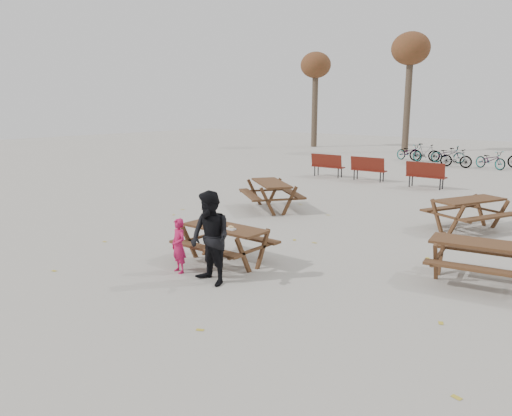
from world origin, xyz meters
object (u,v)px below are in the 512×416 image
Objects in this scene: adult at (210,238)px; food_tray at (231,229)px; main_picnic_table at (225,235)px; soda_bottle at (219,224)px; picnic_table_far at (469,215)px; picnic_table_north at (271,196)px; picnic_table_east at (482,263)px; child at (179,246)px.

food_tray is at bearing 120.38° from adult.
main_picnic_table is at bearing 157.10° from food_tray.
soda_bottle is at bearing 135.56° from adult.
adult is at bearing -174.29° from picnic_table_far.
main_picnic_table is 6.75m from picnic_table_far.
picnic_table_east is at bearing 15.62° from picnic_table_north.
soda_bottle is at bearing -177.21° from food_tray.
main_picnic_table is at bearing 130.57° from adult.
child is at bearing -123.15° from food_tray.
soda_bottle is 0.08× the size of picnic_table_north.
adult is (0.66, -0.92, 0.01)m from soda_bottle.
child is (-0.26, -0.87, -0.31)m from soda_bottle.
child is 7.78m from picnic_table_far.
picnic_table_far is (-1.43, 3.96, 0.02)m from picnic_table_east.
picnic_table_far reaches higher than picnic_table_east.
adult is 7.50m from picnic_table_far.
food_tray is 5.64m from picnic_table_north.
food_tray reaches higher than main_picnic_table.
picnic_table_north is (-3.12, 5.84, -0.43)m from adult.
child is at bearing -156.75° from picnic_table_east.
picnic_table_east is 7.45m from picnic_table_north.
soda_bottle is (-0.04, -0.13, 0.26)m from main_picnic_table.
main_picnic_table is 1.68× the size of child.
child is 0.98m from adult.
child reaches higher than soda_bottle.
picnic_table_north reaches higher than picnic_table_far.
picnic_table_north reaches higher than picnic_table_east.
food_tray is 0.09× the size of picnic_table_north.
picnic_table_north reaches higher than food_tray.
picnic_table_east is at bearing 45.91° from child.
food_tray reaches higher than picnic_table_east.
food_tray is 6.75m from picnic_table_far.
soda_bottle is 6.89m from picnic_table_far.
picnic_table_north is 1.06× the size of picnic_table_far.
adult is (0.62, -1.05, 0.27)m from main_picnic_table.
picnic_table_east is (4.48, 2.20, -0.46)m from soda_bottle.
soda_bottle is at bearing -106.23° from main_picnic_table.
adult reaches higher than picnic_table_far.
food_tray is 1.08m from child.
child is 0.59× the size of picnic_table_east.
child reaches higher than main_picnic_table.
soda_bottle is 0.09× the size of picnic_table_east.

